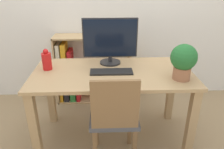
{
  "coord_description": "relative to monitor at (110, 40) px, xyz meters",
  "views": [
    {
      "loc": [
        -0.08,
        -1.81,
        1.54
      ],
      "look_at": [
        0.0,
        0.1,
        0.67
      ],
      "focal_mm": 35.0,
      "sensor_mm": 36.0,
      "label": 1
    }
  ],
  "objects": [
    {
      "name": "desk",
      "position": [
        0.01,
        -0.22,
        -0.36
      ],
      "size": [
        1.45,
        0.73,
        0.74
      ],
      "color": "tan",
      "rests_on": "ground_plane"
    },
    {
      "name": "keyboard",
      "position": [
        0.0,
        -0.24,
        -0.23
      ],
      "size": [
        0.38,
        0.13,
        0.02
      ],
      "color": "black",
      "rests_on": "desk"
    },
    {
      "name": "chair",
      "position": [
        0.02,
        -0.54,
        -0.49
      ],
      "size": [
        0.4,
        0.4,
        0.87
      ],
      "rotation": [
        0.0,
        0.0,
        -0.13
      ],
      "color": "#4C4C51",
      "rests_on": "ground_plane"
    },
    {
      "name": "potted_plant",
      "position": [
        0.59,
        -0.39,
        -0.07
      ],
      "size": [
        0.22,
        0.22,
        0.3
      ],
      "color": "#9E6647",
      "rests_on": "desk"
    },
    {
      "name": "ground_plane",
      "position": [
        0.01,
        -0.22,
        -0.98
      ],
      "size": [
        10.0,
        10.0,
        0.0
      ],
      "primitive_type": "plane",
      "color": "#997F5B"
    },
    {
      "name": "vase",
      "position": [
        -0.59,
        -0.13,
        -0.15
      ],
      "size": [
        0.09,
        0.09,
        0.2
      ],
      "color": "red",
      "rests_on": "desk"
    },
    {
      "name": "bookshelf",
      "position": [
        -0.38,
        0.57,
        -0.59
      ],
      "size": [
        0.95,
        0.28,
        0.88
      ],
      "color": "tan",
      "rests_on": "ground_plane"
    },
    {
      "name": "monitor",
      "position": [
        0.0,
        0.0,
        0.0
      ],
      "size": [
        0.52,
        0.2,
        0.44
      ],
      "color": "#232326",
      "rests_on": "desk"
    }
  ]
}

